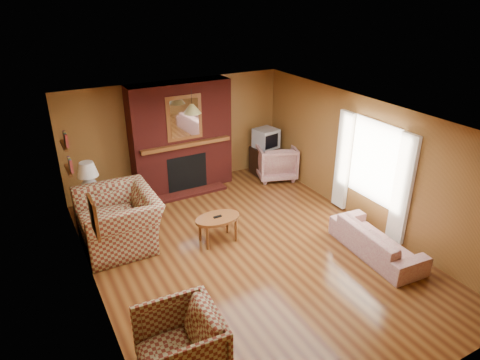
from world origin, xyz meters
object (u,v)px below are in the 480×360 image
table_lamp (88,177)px  plaid_loveseat (119,220)px  floral_sofa (377,241)px  floral_armchair (276,161)px  fireplace (181,138)px  crt_tv (266,138)px  coffee_table (218,220)px  tv_stand (265,160)px  plaid_armchair (180,347)px  side_table (93,207)px

table_lamp → plaid_loveseat: bearing=-76.9°
floral_sofa → floral_armchair: (0.22, 3.51, 0.15)m
fireplace → crt_tv: bearing=-5.3°
floral_armchair → coffee_table: (-2.42, -1.85, 0.01)m
fireplace → tv_stand: 2.23m
fireplace → plaid_armchair: 5.21m
tv_stand → crt_tv: crt_tv is taller
coffee_table → tv_stand: size_ratio=1.24×
floral_sofa → crt_tv: size_ratio=3.09×
side_table → fireplace: bearing=14.3°
plaid_armchair → floral_armchair: size_ratio=1.05×
table_lamp → floral_sofa: bearing=-41.1°
plaid_loveseat → tv_stand: size_ratio=2.21×
side_table → plaid_loveseat: bearing=-76.9°
crt_tv → floral_sofa: bearing=-92.2°
coffee_table → plaid_armchair: bearing=-124.5°
plaid_loveseat → floral_sofa: bearing=57.4°
coffee_table → table_lamp: 2.62m
plaid_armchair → side_table: (-0.15, 4.24, -0.14)m
plaid_armchair → table_lamp: 4.27m
coffee_table → side_table: bearing=134.6°
plaid_loveseat → floral_sofa: 4.47m
floral_armchair → tv_stand: floral_armchair is taller
floral_sofa → tv_stand: tv_stand is taller
fireplace → plaid_loveseat: size_ratio=1.63×
tv_stand → crt_tv: bearing=-90.4°
fireplace → side_table: fireplace is taller
fireplace → crt_tv: fireplace is taller
floral_armchair → table_lamp: table_lamp is taller
plaid_armchair → side_table: size_ratio=1.64×
floral_sofa → side_table: 5.31m
plaid_armchair → side_table: 4.24m
floral_sofa → side_table: size_ratio=3.08×
side_table → tv_stand: 4.16m
plaid_loveseat → table_lamp: table_lamp is taller
floral_armchair → table_lamp: size_ratio=1.38×
fireplace → plaid_armchair: fireplace is taller
plaid_armchair → crt_tv: size_ratio=1.65×
plaid_loveseat → coffee_table: bearing=64.1°
fireplace → coffee_table: 2.50m
plaid_loveseat → crt_tv: crt_tv is taller
plaid_armchair → coffee_table: 2.92m
fireplace → side_table: 2.34m
fireplace → plaid_armchair: (-1.95, -4.77, -0.75)m
table_lamp → crt_tv: 4.16m
floral_sofa → plaid_loveseat: bearing=61.0°
floral_armchair → tv_stand: size_ratio=1.35×
coffee_table → crt_tv: size_ratio=1.44×
coffee_table → side_table: side_table is taller
table_lamp → tv_stand: size_ratio=0.98×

